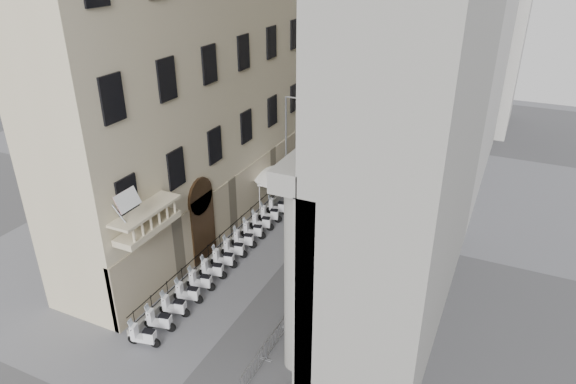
# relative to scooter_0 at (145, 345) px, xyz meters

# --- Properties ---
(iron_fence) EXTENTS (0.30, 28.00, 1.40)m
(iron_fence) POSITION_rel_scooter_0_xyz_m (-1.10, 14.13, 0.00)
(iron_fence) COLOR black
(iron_fence) RESTS_ON ground
(blue_awning) EXTENTS (1.60, 3.00, 3.00)m
(blue_awning) POSITION_rel_scooter_0_xyz_m (7.35, 22.13, 0.00)
(blue_awning) COLOR navy
(blue_awning) RESTS_ON ground
(flag) EXTENTS (1.00, 1.40, 8.20)m
(flag) POSITION_rel_scooter_0_xyz_m (-0.80, 1.13, 0.00)
(flag) COLOR #9E0C11
(flag) RESTS_ON ground
(scooter_0) EXTENTS (1.49, 0.84, 1.50)m
(scooter_0) POSITION_rel_scooter_0_xyz_m (0.00, 0.00, 0.00)
(scooter_0) COLOR white
(scooter_0) RESTS_ON ground
(scooter_1) EXTENTS (1.49, 0.84, 1.50)m
(scooter_1) POSITION_rel_scooter_0_xyz_m (0.00, 1.28, 0.00)
(scooter_1) COLOR white
(scooter_1) RESTS_ON ground
(scooter_2) EXTENTS (1.49, 0.84, 1.50)m
(scooter_2) POSITION_rel_scooter_0_xyz_m (0.00, 2.56, 0.00)
(scooter_2) COLOR white
(scooter_2) RESTS_ON ground
(scooter_3) EXTENTS (1.49, 0.84, 1.50)m
(scooter_3) POSITION_rel_scooter_0_xyz_m (0.00, 3.84, 0.00)
(scooter_3) COLOR white
(scooter_3) RESTS_ON ground
(scooter_4) EXTENTS (1.49, 0.84, 1.50)m
(scooter_4) POSITION_rel_scooter_0_xyz_m (0.00, 5.12, 0.00)
(scooter_4) COLOR white
(scooter_4) RESTS_ON ground
(scooter_5) EXTENTS (1.49, 0.84, 1.50)m
(scooter_5) POSITION_rel_scooter_0_xyz_m (0.00, 6.41, 0.00)
(scooter_5) COLOR white
(scooter_5) RESTS_ON ground
(scooter_6) EXTENTS (1.49, 0.84, 1.50)m
(scooter_6) POSITION_rel_scooter_0_xyz_m (0.00, 7.69, 0.00)
(scooter_6) COLOR white
(scooter_6) RESTS_ON ground
(scooter_7) EXTENTS (1.49, 0.84, 1.50)m
(scooter_7) POSITION_rel_scooter_0_xyz_m (0.00, 8.97, 0.00)
(scooter_7) COLOR white
(scooter_7) RESTS_ON ground
(scooter_8) EXTENTS (1.49, 0.84, 1.50)m
(scooter_8) POSITION_rel_scooter_0_xyz_m (0.00, 10.25, 0.00)
(scooter_8) COLOR white
(scooter_8) RESTS_ON ground
(scooter_9) EXTENTS (1.49, 0.84, 1.50)m
(scooter_9) POSITION_rel_scooter_0_xyz_m (0.00, 11.53, 0.00)
(scooter_9) COLOR white
(scooter_9) RESTS_ON ground
(scooter_10) EXTENTS (1.49, 0.84, 1.50)m
(scooter_10) POSITION_rel_scooter_0_xyz_m (0.00, 12.81, 0.00)
(scooter_10) COLOR white
(scooter_10) RESTS_ON ground
(scooter_11) EXTENTS (1.49, 0.84, 1.50)m
(scooter_11) POSITION_rel_scooter_0_xyz_m (0.00, 14.09, 0.00)
(scooter_11) COLOR white
(scooter_11) RESTS_ON ground
(scooter_12) EXTENTS (1.49, 0.84, 1.50)m
(scooter_12) POSITION_rel_scooter_0_xyz_m (0.00, 15.37, 0.00)
(scooter_12) COLOR white
(scooter_12) RESTS_ON ground
(barrier_0) EXTENTS (0.60, 2.40, 1.10)m
(barrier_0) POSITION_rel_scooter_0_xyz_m (6.00, 0.42, 0.00)
(barrier_0) COLOR #9EA0A5
(barrier_0) RESTS_ON ground
(barrier_1) EXTENTS (0.60, 2.40, 1.10)m
(barrier_1) POSITION_rel_scooter_0_xyz_m (6.00, 2.92, 0.00)
(barrier_1) COLOR #9EA0A5
(barrier_1) RESTS_ON ground
(barrier_2) EXTENTS (0.60, 2.40, 1.10)m
(barrier_2) POSITION_rel_scooter_0_xyz_m (6.00, 5.42, 0.00)
(barrier_2) COLOR #9EA0A5
(barrier_2) RESTS_ON ground
(barrier_3) EXTENTS (0.60, 2.40, 1.10)m
(barrier_3) POSITION_rel_scooter_0_xyz_m (6.00, 7.92, 0.00)
(barrier_3) COLOR #9EA0A5
(barrier_3) RESTS_ON ground
(barrier_4) EXTENTS (0.60, 2.40, 1.10)m
(barrier_4) POSITION_rel_scooter_0_xyz_m (6.00, 10.42, 0.00)
(barrier_4) COLOR #9EA0A5
(barrier_4) RESTS_ON ground
(barrier_5) EXTENTS (0.60, 2.40, 1.10)m
(barrier_5) POSITION_rel_scooter_0_xyz_m (6.00, 12.92, 0.00)
(barrier_5) COLOR #9EA0A5
(barrier_5) RESTS_ON ground
(security_tent) EXTENTS (4.57, 4.57, 3.71)m
(security_tent) POSITION_rel_scooter_0_xyz_m (0.53, 16.13, 3.10)
(security_tent) COLOR white
(security_tent) RESTS_ON ground
(street_lamp) EXTENTS (2.62, 0.28, 8.03)m
(street_lamp) POSITION_rel_scooter_0_xyz_m (-0.69, 18.95, 4.77)
(street_lamp) COLOR gray
(street_lamp) RESTS_ON ground
(info_kiosk) EXTENTS (0.29, 0.81, 1.70)m
(info_kiosk) POSITION_rel_scooter_0_xyz_m (0.65, 17.63, 0.86)
(info_kiosk) COLOR black
(info_kiosk) RESTS_ON ground
(pedestrian_a) EXTENTS (0.70, 0.56, 1.66)m
(pedestrian_a) POSITION_rel_scooter_0_xyz_m (2.50, 19.40, 0.83)
(pedestrian_a) COLOR black
(pedestrian_a) RESTS_ON ground
(pedestrian_b) EXTENTS (1.03, 0.91, 1.77)m
(pedestrian_b) POSITION_rel_scooter_0_xyz_m (3.43, 30.74, 0.88)
(pedestrian_b) COLOR black
(pedestrian_b) RESTS_ON ground
(pedestrian_c) EXTENTS (0.78, 0.53, 1.56)m
(pedestrian_c) POSITION_rel_scooter_0_xyz_m (1.20, 32.13, 0.78)
(pedestrian_c) COLOR black
(pedestrian_c) RESTS_ON ground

